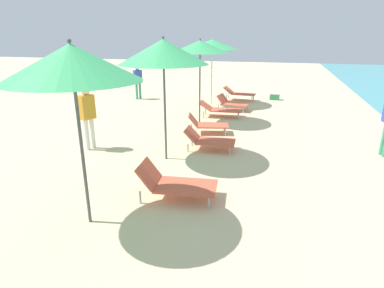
% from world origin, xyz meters
% --- Properties ---
extents(umbrella_third, '(1.92, 1.92, 2.80)m').
position_xyz_m(umbrella_third, '(-0.93, 7.00, 2.49)').
color(umbrella_third, '#4C4C51').
rests_on(umbrella_third, ground).
extents(lounger_third_shoreside, '(1.46, 0.83, 0.66)m').
position_xyz_m(lounger_third_shoreside, '(0.14, 8.11, 0.31)').
color(lounger_third_shoreside, '#D8593F').
rests_on(lounger_third_shoreside, ground).
extents(umbrella_fourth, '(2.00, 2.00, 2.83)m').
position_xyz_m(umbrella_fourth, '(-0.70, 9.95, 2.50)').
color(umbrella_fourth, '#4C4C51').
rests_on(umbrella_fourth, ground).
extents(lounger_fourth_shoreside, '(1.33, 0.73, 0.57)m').
position_xyz_m(lounger_fourth_shoreside, '(0.15, 10.85, 0.28)').
color(lounger_fourth_shoreside, '#D8593F').
rests_on(lounger_fourth_shoreside, ground).
extents(umbrella_fifth, '(1.87, 1.87, 2.75)m').
position_xyz_m(umbrella_fifth, '(-0.76, 13.51, 2.49)').
color(umbrella_fifth, '#4C4C51').
rests_on(umbrella_fifth, ground).
extents(lounger_fifth_shoreside, '(1.57, 0.78, 0.56)m').
position_xyz_m(lounger_fifth_shoreside, '(-0.24, 14.44, 0.30)').
color(lounger_fifth_shoreside, '#D8593F').
rests_on(lounger_fifth_shoreside, ground).
extents(lounger_fifth_inland, '(1.31, 0.84, 0.60)m').
position_xyz_m(lounger_fifth_inland, '(-0.22, 12.28, 0.29)').
color(lounger_fifth_inland, '#D8593F').
rests_on(lounger_fifth_inland, ground).
extents(umbrella_farthest, '(2.22, 2.22, 2.74)m').
position_xyz_m(umbrella_farthest, '(-1.02, 16.58, 2.48)').
color(umbrella_farthest, silver).
rests_on(umbrella_farthest, ground).
extents(lounger_farthest_shoreside, '(1.47, 0.68, 0.60)m').
position_xyz_m(lounger_farthest_shoreside, '(0.02, 17.77, 0.33)').
color(lounger_farthest_shoreside, '#D8593F').
rests_on(lounger_farthest_shoreside, ground).
extents(lounger_farthest_inland, '(1.30, 0.87, 0.60)m').
position_xyz_m(lounger_farthest_inland, '(0.03, 15.65, 0.30)').
color(lounger_farthest_inland, '#D8593F').
rests_on(lounger_farthest_inland, ground).
extents(person_walking_mid, '(0.35, 0.42, 1.65)m').
position_xyz_m(person_walking_mid, '(-2.84, 10.08, 1.00)').
color(person_walking_mid, silver).
rests_on(person_walking_mid, ground).
extents(person_walking_far, '(0.40, 0.42, 1.54)m').
position_xyz_m(person_walking_far, '(-4.54, 16.82, 0.92)').
color(person_walking_far, '#3F9972').
rests_on(person_walking_far, ground).
extents(cooler_box, '(0.45, 0.31, 0.30)m').
position_xyz_m(cooler_box, '(1.60, 18.32, 0.15)').
color(cooler_box, '#338C59').
rests_on(cooler_box, ground).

